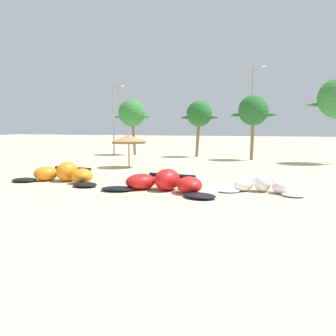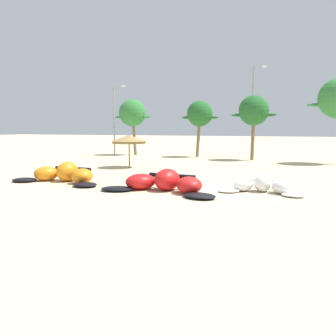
# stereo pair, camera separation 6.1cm
# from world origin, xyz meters

# --- Properties ---
(ground_plane) EXTENTS (260.00, 260.00, 0.00)m
(ground_plane) POSITION_xyz_m (0.00, 0.00, 0.00)
(ground_plane) COLOR beige
(kite_far_left) EXTENTS (6.70, 3.27, 1.28)m
(kite_far_left) POSITION_xyz_m (-9.33, 0.46, 0.49)
(kite_far_left) COLOR black
(kite_far_left) RESTS_ON ground
(kite_left) EXTENTS (6.96, 3.51, 1.21)m
(kite_left) POSITION_xyz_m (-2.04, -0.52, 0.46)
(kite_left) COLOR black
(kite_left) RESTS_ON ground
(kite_left_of_center) EXTENTS (4.74, 2.27, 0.98)m
(kite_left_of_center) POSITION_xyz_m (3.02, 0.99, 0.37)
(kite_left_of_center) COLOR white
(kite_left_of_center) RESTS_ON ground
(beach_umbrella_near_van) EXTENTS (3.08, 3.08, 2.85)m
(beach_umbrella_near_van) POSITION_xyz_m (-9.23, 9.68, 2.48)
(beach_umbrella_near_van) COLOR brown
(beach_umbrella_near_van) RESTS_ON ground
(palm_leftmost) EXTENTS (5.14, 3.42, 7.05)m
(palm_leftmost) POSITION_xyz_m (-15.45, 23.27, 5.27)
(palm_leftmost) COLOR #7F6647
(palm_leftmost) RESTS_ON ground
(palm_left) EXTENTS (4.56, 3.04, 6.64)m
(palm_left) POSITION_xyz_m (-6.57, 23.08, 5.04)
(palm_left) COLOR #7F6647
(palm_left) RESTS_ON ground
(palm_left_of_gap) EXTENTS (4.80, 3.20, 6.90)m
(palm_left_of_gap) POSITION_xyz_m (-0.04, 20.92, 5.23)
(palm_left_of_gap) COLOR #7F6647
(palm_left_of_gap) RESTS_ON ground
(lamppost_west) EXTENTS (1.72, 0.24, 8.65)m
(lamppost_west) POSITION_xyz_m (-17.01, 21.52, 4.85)
(lamppost_west) COLOR gray
(lamppost_west) RESTS_ON ground
(lamppost_west_center) EXTENTS (1.54, 0.24, 10.56)m
(lamppost_west_center) POSITION_xyz_m (-0.56, 24.70, 5.80)
(lamppost_west_center) COLOR gray
(lamppost_west_center) RESTS_ON ground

